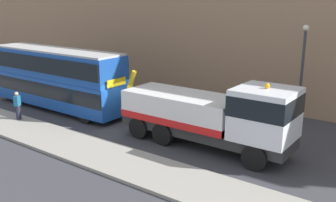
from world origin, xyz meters
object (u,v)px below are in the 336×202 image
at_px(recovery_tow_truck, 212,114).
at_px(street_lamp, 302,67).
at_px(double_decker_bus, 57,76).
at_px(pedestrian_onlooker, 18,106).

height_order(recovery_tow_truck, street_lamp, street_lamp).
bearing_deg(street_lamp, double_decker_bus, -156.05).
relative_size(pedestrian_onlooker, street_lamp, 0.29).
bearing_deg(street_lamp, pedestrian_onlooker, -145.33).
distance_m(recovery_tow_truck, double_decker_bus, 11.89).
height_order(double_decker_bus, street_lamp, street_lamp).
xyz_separation_m(recovery_tow_truck, double_decker_bus, (-11.88, 0.00, 0.47)).
height_order(pedestrian_onlooker, street_lamp, street_lamp).
height_order(recovery_tow_truck, pedestrian_onlooker, recovery_tow_truck).
height_order(recovery_tow_truck, double_decker_bus, double_decker_bus).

